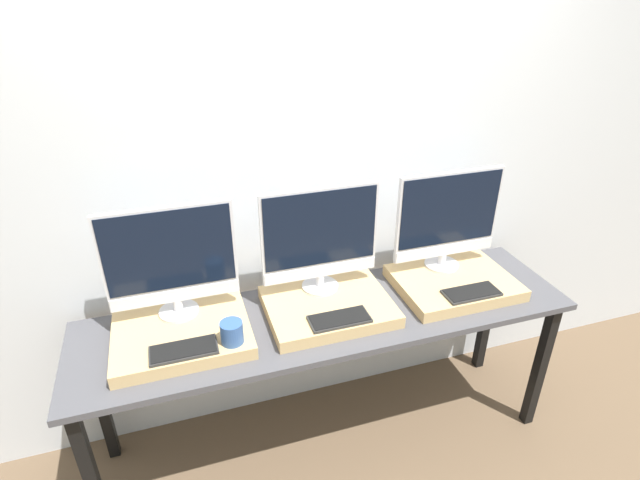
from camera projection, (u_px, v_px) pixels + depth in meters
name	position (u px, v px, depth m)	size (l,w,h in m)	color
wall_back	(305.00, 182.00, 2.33)	(8.00, 0.04, 2.60)	silver
workbench	(329.00, 327.00, 2.30)	(2.25, 0.58, 0.80)	#47474C
wooden_riser_left	(182.00, 334.00, 2.08)	(0.56, 0.43, 0.06)	tan
monitor_left	(171.00, 260.00, 2.04)	(0.54, 0.17, 0.50)	silver
keyboard_left	(184.00, 350.00, 1.94)	(0.26, 0.12, 0.01)	#2D2D2D
mug	(232.00, 332.00, 1.97)	(0.09, 0.09, 0.09)	#335693
wooden_riser_center	(328.00, 306.00, 2.26)	(0.56, 0.43, 0.06)	tan
monitor_center	(320.00, 237.00, 2.22)	(0.54, 0.17, 0.50)	silver
keyboard_center	(339.00, 319.00, 2.12)	(0.26, 0.12, 0.01)	#2D2D2D
wooden_riser_right	(453.00, 283.00, 2.43)	(0.56, 0.43, 0.06)	tan
monitor_right	(448.00, 218.00, 2.39)	(0.54, 0.17, 0.50)	silver
keyboard_right	(471.00, 293.00, 2.29)	(0.26, 0.12, 0.01)	#2D2D2D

